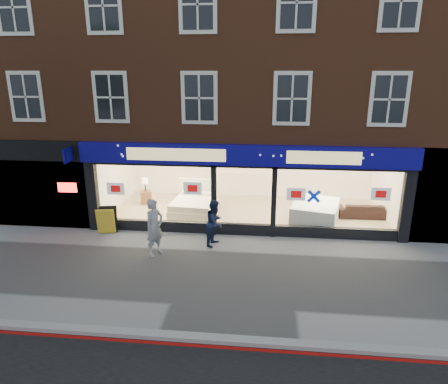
% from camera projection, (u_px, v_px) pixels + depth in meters
% --- Properties ---
extents(ground, '(120.00, 120.00, 0.00)m').
position_uv_depth(ground, '(237.00, 276.00, 11.47)').
color(ground, gray).
rests_on(ground, ground).
extents(kerb_line, '(60.00, 0.10, 0.01)m').
position_uv_depth(kerb_line, '(226.00, 348.00, 8.53)').
color(kerb_line, '#8C0A07').
rests_on(kerb_line, ground).
extents(kerb_stone, '(60.00, 0.25, 0.12)m').
position_uv_depth(kerb_stone, '(227.00, 340.00, 8.70)').
color(kerb_stone, gray).
rests_on(kerb_stone, ground).
extents(showroom_floor, '(11.00, 4.50, 0.10)m').
position_uv_depth(showroom_floor, '(246.00, 212.00, 16.45)').
color(showroom_floor, tan).
rests_on(showroom_floor, ground).
extents(building, '(19.00, 8.26, 10.30)m').
position_uv_depth(building, '(251.00, 44.00, 16.09)').
color(building, brown).
rests_on(building, ground).
extents(display_bed, '(1.88, 2.22, 1.18)m').
position_uv_depth(display_bed, '(195.00, 205.00, 16.19)').
color(display_bed, white).
rests_on(display_bed, showroom_floor).
extents(bedside_table, '(0.58, 0.58, 0.55)m').
position_uv_depth(bedside_table, '(146.00, 197.00, 17.34)').
color(bedside_table, brown).
rests_on(bedside_table, showroom_floor).
extents(mattress_stack, '(2.06, 2.37, 0.80)m').
position_uv_depth(mattress_stack, '(315.00, 213.00, 15.09)').
color(mattress_stack, white).
rests_on(mattress_stack, showroom_floor).
extents(sofa, '(1.94, 0.80, 0.56)m').
position_uv_depth(sofa, '(363.00, 210.00, 15.74)').
color(sofa, black).
rests_on(sofa, showroom_floor).
extents(a_board, '(0.72, 0.54, 0.99)m').
position_uv_depth(a_board, '(107.00, 220.00, 14.36)').
color(a_board, gold).
rests_on(a_board, ground).
extents(pedestrian_grey, '(0.74, 0.81, 1.85)m').
position_uv_depth(pedestrian_grey, '(155.00, 227.00, 12.58)').
color(pedestrian_grey, '#9A9CA1').
rests_on(pedestrian_grey, ground).
extents(pedestrian_blue, '(0.79, 0.91, 1.59)m').
position_uv_depth(pedestrian_blue, '(215.00, 223.00, 13.34)').
color(pedestrian_blue, '#182243').
rests_on(pedestrian_blue, ground).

